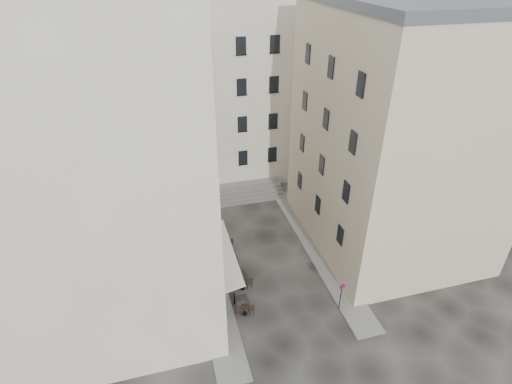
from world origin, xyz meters
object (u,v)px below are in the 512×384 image
object	(u,v)px
no_parking_sign	(342,291)
bistro_table_b	(242,283)
bistro_table_a	(245,309)
pedestrian	(236,264)

from	to	relation	value
no_parking_sign	bistro_table_b	world-z (taller)	no_parking_sign
bistro_table_a	bistro_table_b	world-z (taller)	bistro_table_b
bistro_table_a	pedestrian	distance (m)	4.19
no_parking_sign	bistro_table_b	bearing A→B (deg)	135.49
bistro_table_a	bistro_table_b	xyz separation A→B (m)	(0.39, 2.35, 0.06)
bistro_table_a	pedestrian	size ratio (longest dim) A/B	0.79
bistro_table_a	bistro_table_b	size ratio (longest dim) A/B	0.89
bistro_table_a	no_parking_sign	bearing A→B (deg)	-11.12
bistro_table_a	pedestrian	world-z (taller)	pedestrian
no_parking_sign	bistro_table_b	distance (m)	7.01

